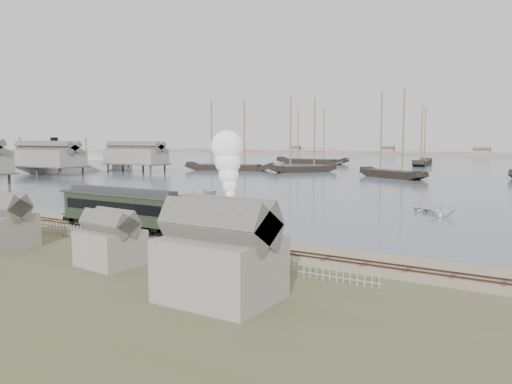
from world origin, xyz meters
The scene contains 25 objects.
ground centered at (0.00, 0.00, 0.00)m, with size 600.00×600.00×0.00m, color tan.
harbor_water centered at (0.00, 170.00, 0.03)m, with size 600.00×336.00×0.06m, color #4E606F.
rail_track centered at (0.00, -2.00, 0.04)m, with size 120.00×1.80×0.16m.
picket_fence_west centered at (-6.50, -7.00, 0.00)m, with size 19.00×0.10×1.20m, color gray, non-canonical shape.
picket_fence_east centered at (12.50, -7.50, 0.00)m, with size 15.00×0.10×1.20m, color gray, non-canonical shape.
shed_left centered at (-10.00, -13.00, 0.00)m, with size 5.00×4.00×4.10m, color gray, non-canonical shape.
shed_mid centered at (2.00, -12.00, 0.00)m, with size 4.00×3.50×3.60m, color gray, non-canonical shape.
shed_right centered at (13.00, -14.00, 0.00)m, with size 6.00×5.00×5.10m, color gray, non-canonical shape.
western_wharf centered at (-76.00, 40.00, 4.06)m, with size 36.00×56.00×8.00m, color gray, non-canonical shape.
far_spit centered at (0.00, 250.00, 0.00)m, with size 500.00×20.00×1.80m, color #9C8F72.
locomotive centered at (4.55, -2.00, 4.27)m, with size 7.42×2.77×9.24m.
passenger_coach centered at (-7.60, -2.00, 2.27)m, with size 14.86×2.87×3.61m.
beached_dinghy centered at (0.76, 0.68, 0.46)m, with size 4.40×3.14×0.91m, color silver.
steamship centered at (-89.00, 49.83, 4.73)m, with size 42.68×7.11×9.34m, color silver, non-canonical shape.
rowboat_0 centered at (-13.20, 17.35, 0.46)m, with size 3.83×2.73×0.79m, color silver.
rowboat_1 centered at (-16.13, 19.70, 0.97)m, with size 3.47×3.00×1.83m, color silver.
rowboat_2 centered at (-4.65, 8.45, 0.78)m, with size 3.75×1.41×1.45m, color silver.
rowboat_3 centered at (14.93, 26.31, 0.43)m, with size 3.56×2.54×0.74m, color silver.
rowboat_4 centered at (16.97, 23.40, 0.81)m, with size 2.85×2.46×1.50m, color silver.
rowboat_6 centered at (-20.93, 29.33, 0.44)m, with size 3.70×2.64×0.77m, color silver.
schooner_0 centered at (-52.42, 80.01, 10.06)m, with size 25.15×5.80×20.00m, color black, non-canonical shape.
schooner_1 centered at (-31.30, 84.46, 10.06)m, with size 18.39×4.24×20.00m, color black, non-canonical shape.
schooner_2 centered at (-5.20, 77.43, 10.06)m, with size 18.62×4.30×20.00m, color black, non-canonical shape.
schooner_6 centered at (-49.69, 127.73, 10.06)m, with size 26.41×6.09×20.00m, color black, non-canonical shape.
schooner_7 centered at (-12.65, 136.17, 10.06)m, with size 20.19×4.66×20.00m, color black, non-canonical shape.
Camera 1 is at (28.93, -35.72, 8.86)m, focal length 35.00 mm.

